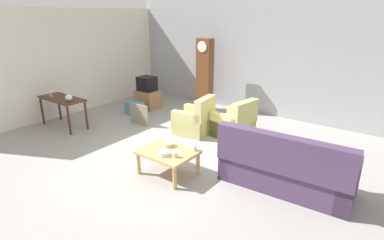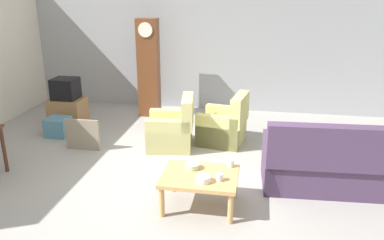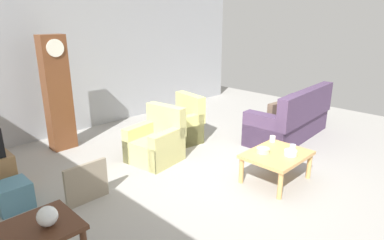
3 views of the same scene
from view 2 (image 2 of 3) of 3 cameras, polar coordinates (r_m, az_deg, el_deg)
ground_plane at (r=5.94m, az=-1.61°, el=-8.30°), size 10.40×10.40×0.00m
garage_door_wall at (r=8.90m, az=3.09°, el=11.73°), size 8.40×0.16×3.20m
couch_floral at (r=5.84m, az=20.76°, el=-6.30°), size 2.15×1.00×1.04m
armchair_olive_near at (r=6.90m, az=-2.86°, el=-1.55°), size 0.89×0.86×0.92m
armchair_olive_far at (r=7.10m, az=4.72°, el=-0.98°), size 0.90×0.87×0.92m
coffee_table_wood at (r=5.06m, az=1.16°, el=-8.60°), size 0.96×0.76×0.45m
grandfather_clock at (r=8.48m, az=-6.31°, el=7.49°), size 0.44×0.30×2.09m
tv_stand_cabinet at (r=8.45m, az=-17.58°, el=1.22°), size 0.68×0.52×0.54m
tv_crt at (r=8.33m, az=-17.91°, el=4.36°), size 0.48×0.44×0.42m
framed_picture_leaning at (r=7.05m, az=-15.62°, el=-2.06°), size 0.60×0.05×0.55m
storage_box_blue at (r=7.88m, az=-18.84°, el=-0.93°), size 0.41×0.40×0.35m
cup_white_porcelain at (r=5.24m, az=5.60°, el=-6.29°), size 0.09×0.09×0.10m
cup_blue_rimmed at (r=4.88m, az=4.02°, el=-8.27°), size 0.09×0.09×0.09m
bowl_white_stacked at (r=4.84m, az=1.65°, el=-8.54°), size 0.18×0.18×0.08m
bowl_shallow_green at (r=5.18m, az=0.05°, el=-6.69°), size 0.20×0.20×0.07m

